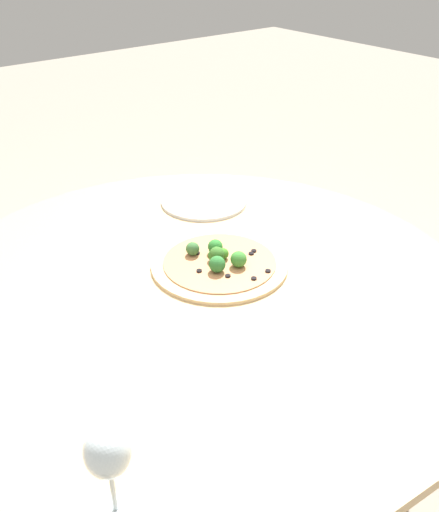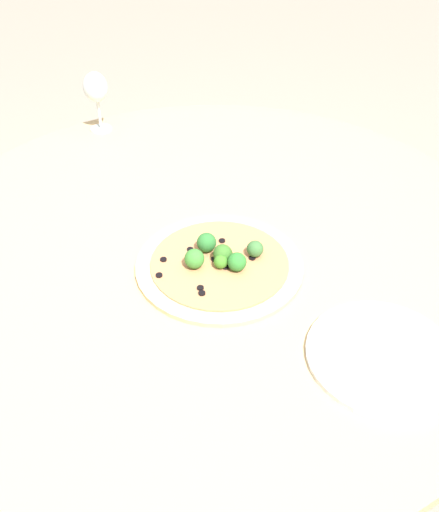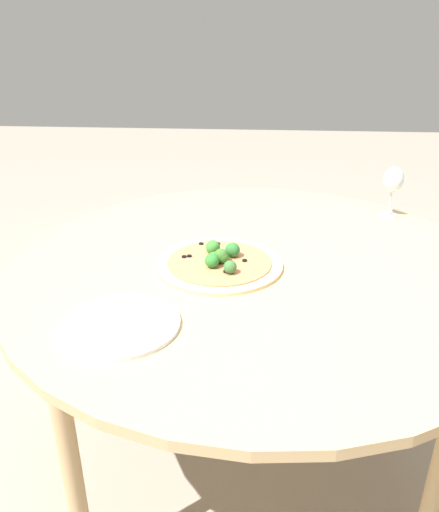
# 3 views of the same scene
# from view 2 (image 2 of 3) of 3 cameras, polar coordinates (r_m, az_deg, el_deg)

# --- Properties ---
(ground_plane) EXTENTS (12.00, 12.00, 0.00)m
(ground_plane) POSITION_cam_2_polar(r_m,az_deg,el_deg) (1.85, -0.54, -17.23)
(ground_plane) COLOR gray
(dining_table) EXTENTS (1.40, 1.40, 0.76)m
(dining_table) POSITION_cam_2_polar(r_m,az_deg,el_deg) (1.32, -0.72, -0.22)
(dining_table) COLOR tan
(dining_table) RESTS_ON ground_plane
(pizza) EXTENTS (0.35, 0.35, 0.06)m
(pizza) POSITION_cam_2_polar(r_m,az_deg,el_deg) (1.20, 0.02, -0.66)
(pizza) COLOR #DBBC89
(pizza) RESTS_ON dining_table
(wine_glass) EXTENTS (0.07, 0.07, 0.17)m
(wine_glass) POSITION_cam_2_polar(r_m,az_deg,el_deg) (1.71, -12.29, 16.00)
(wine_glass) COLOR silver
(wine_glass) RESTS_ON dining_table
(plate_near) EXTENTS (0.27, 0.27, 0.01)m
(plate_near) POSITION_cam_2_polar(r_m,az_deg,el_deg) (1.06, 15.94, -9.57)
(plate_near) COLOR silver
(plate_near) RESTS_ON dining_table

